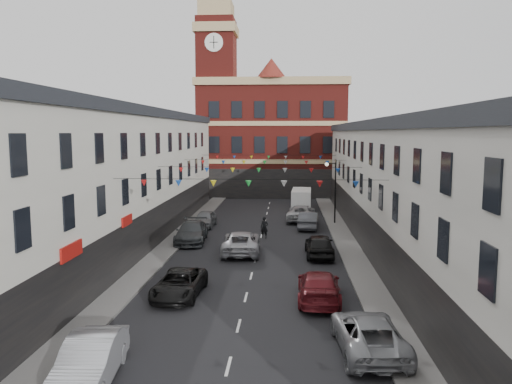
% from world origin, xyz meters
% --- Properties ---
extents(ground, '(160.00, 160.00, 0.00)m').
position_xyz_m(ground, '(0.00, 0.00, 0.00)').
color(ground, black).
rests_on(ground, ground).
extents(pavement_left, '(1.80, 64.00, 0.15)m').
position_xyz_m(pavement_left, '(-6.90, 2.00, 0.07)').
color(pavement_left, '#605E5B').
rests_on(pavement_left, ground).
extents(pavement_right, '(1.80, 64.00, 0.15)m').
position_xyz_m(pavement_right, '(6.90, 2.00, 0.07)').
color(pavement_right, '#605E5B').
rests_on(pavement_right, ground).
extents(terrace_left, '(8.40, 56.00, 10.70)m').
position_xyz_m(terrace_left, '(-11.78, 1.00, 5.35)').
color(terrace_left, beige).
rests_on(terrace_left, ground).
extents(terrace_right, '(8.40, 56.00, 9.70)m').
position_xyz_m(terrace_right, '(11.78, 1.00, 4.85)').
color(terrace_right, beige).
rests_on(terrace_right, ground).
extents(civic_building, '(20.60, 13.30, 18.50)m').
position_xyz_m(civic_building, '(0.00, 37.95, 8.14)').
color(civic_building, maroon).
rests_on(civic_building, ground).
extents(clock_tower, '(5.60, 5.60, 30.00)m').
position_xyz_m(clock_tower, '(-7.50, 35.00, 14.93)').
color(clock_tower, maroon).
rests_on(clock_tower, ground).
extents(distant_hill, '(40.00, 14.00, 10.00)m').
position_xyz_m(distant_hill, '(-4.00, 62.00, 5.00)').
color(distant_hill, '#2D4C23').
rests_on(distant_hill, ground).
extents(street_lamp, '(1.10, 0.36, 6.00)m').
position_xyz_m(street_lamp, '(6.55, 14.00, 3.90)').
color(street_lamp, black).
rests_on(street_lamp, ground).
extents(car_left_b, '(2.20, 5.11, 1.64)m').
position_xyz_m(car_left_b, '(-4.73, -17.56, 0.82)').
color(car_left_b, '#A5A7AD').
rests_on(car_left_b, ground).
extents(car_left_c, '(2.51, 5.10, 1.39)m').
position_xyz_m(car_left_c, '(-3.60, -8.09, 0.70)').
color(car_left_c, black).
rests_on(car_left_c, ground).
extents(car_left_d, '(2.68, 5.84, 1.65)m').
position_xyz_m(car_left_d, '(-5.50, 5.25, 0.83)').
color(car_left_d, '#3A3E41').
rests_on(car_left_d, ground).
extents(car_left_e, '(1.89, 4.47, 1.51)m').
position_xyz_m(car_left_e, '(-5.50, 11.86, 0.75)').
color(car_left_e, gray).
rests_on(car_left_e, ground).
extents(car_right_b, '(2.83, 5.57, 1.51)m').
position_xyz_m(car_right_b, '(5.50, -14.35, 0.75)').
color(car_right_b, gray).
rests_on(car_right_b, ground).
extents(car_right_c, '(2.38, 5.48, 1.57)m').
position_xyz_m(car_right_c, '(3.88, -8.28, 0.78)').
color(car_right_c, maroon).
rests_on(car_right_c, ground).
extents(car_right_d, '(1.99, 4.86, 1.65)m').
position_xyz_m(car_right_d, '(4.51, 1.16, 0.83)').
color(car_right_d, black).
rests_on(car_right_d, ground).
extents(car_right_e, '(2.13, 4.96, 1.59)m').
position_xyz_m(car_right_e, '(4.17, 11.66, 0.79)').
color(car_right_e, '#47494E').
rests_on(car_right_e, ground).
extents(car_right_f, '(3.12, 5.98, 1.61)m').
position_xyz_m(car_right_f, '(3.60, 15.56, 0.80)').
color(car_right_f, '#B2B4B7').
rests_on(car_right_f, ground).
extents(moving_car, '(2.95, 5.95, 1.62)m').
position_xyz_m(moving_car, '(-1.16, 1.87, 0.81)').
color(moving_car, '#AFB0B6').
rests_on(moving_car, ground).
extents(white_van, '(2.39, 5.57, 2.42)m').
position_xyz_m(white_van, '(3.80, 22.16, 1.21)').
color(white_van, white).
rests_on(white_van, ground).
extents(pedestrian, '(0.74, 0.56, 1.80)m').
position_xyz_m(pedestrian, '(0.30, 7.16, 0.90)').
color(pedestrian, black).
rests_on(pedestrian, ground).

